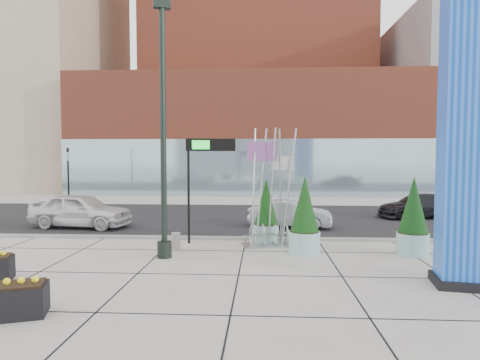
# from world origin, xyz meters

# --- Properties ---
(ground) EXTENTS (160.00, 160.00, 0.00)m
(ground) POSITION_xyz_m (0.00, 0.00, 0.00)
(ground) COLOR #9E9991
(ground) RESTS_ON ground
(street_asphalt) EXTENTS (80.00, 12.00, 0.02)m
(street_asphalt) POSITION_xyz_m (0.00, 10.00, 0.01)
(street_asphalt) COLOR black
(street_asphalt) RESTS_ON ground
(curb_edge) EXTENTS (80.00, 0.30, 0.12)m
(curb_edge) POSITION_xyz_m (0.00, 4.00, 0.06)
(curb_edge) COLOR gray
(curb_edge) RESTS_ON ground
(tower_podium) EXTENTS (34.00, 10.00, 11.00)m
(tower_podium) POSITION_xyz_m (1.00, 27.00, 5.50)
(tower_podium) COLOR #A1442E
(tower_podium) RESTS_ON ground
(tower_glass_front) EXTENTS (34.00, 0.60, 5.00)m
(tower_glass_front) POSITION_xyz_m (1.00, 22.20, 2.50)
(tower_glass_front) COLOR #8CA5B2
(tower_glass_front) RESTS_ON ground
(building_beige_left) EXTENTS (18.00, 20.00, 34.00)m
(building_beige_left) POSITION_xyz_m (-26.00, 34.00, 17.00)
(building_beige_left) COLOR gray
(building_beige_left) RESTS_ON ground
(lamp_post) EXTENTS (0.61, 0.49, 8.95)m
(lamp_post) POSITION_xyz_m (-1.67, 0.92, 3.66)
(lamp_post) COLOR black
(lamp_post) RESTS_ON ground
(public_art_sculpture) EXTENTS (2.19, 1.42, 4.58)m
(public_art_sculpture) POSITION_xyz_m (1.96, 3.00, 1.20)
(public_art_sculpture) COLOR #AEB0B2
(public_art_sculpture) RESTS_ON ground
(concrete_bollard) EXTENTS (0.34, 0.34, 0.65)m
(concrete_bollard) POSITION_xyz_m (-1.50, 1.99, 0.33)
(concrete_bollard) COLOR gray
(concrete_bollard) RESTS_ON ground
(overhead_street_sign) EXTENTS (1.97, 0.52, 4.18)m
(overhead_street_sign) POSITION_xyz_m (-0.53, 3.22, 3.59)
(overhead_street_sign) COLOR black
(overhead_street_sign) RESTS_ON ground
(round_planter_east) EXTENTS (1.11, 1.11, 2.77)m
(round_planter_east) POSITION_xyz_m (7.00, 1.80, 1.31)
(round_planter_east) COLOR #96C9C2
(round_planter_east) RESTS_ON ground
(round_planter_mid) EXTENTS (1.12, 1.12, 2.80)m
(round_planter_mid) POSITION_xyz_m (3.20, 1.80, 1.32)
(round_planter_mid) COLOR #96C9C2
(round_planter_mid) RESTS_ON ground
(round_planter_west) EXTENTS (1.03, 1.03, 2.58)m
(round_planter_west) POSITION_xyz_m (1.84, 3.60, 1.22)
(round_planter_west) COLOR #96C9C2
(round_planter_west) RESTS_ON ground
(box_planter_south) EXTENTS (1.72, 1.23, 0.86)m
(box_planter_south) POSITION_xyz_m (-3.80, -4.33, 0.39)
(box_planter_south) COLOR black
(box_planter_south) RESTS_ON ground
(car_white_west) EXTENTS (5.11, 2.61, 1.67)m
(car_white_west) POSITION_xyz_m (-7.17, 6.47, 0.83)
(car_white_west) COLOR silver
(car_white_west) RESTS_ON ground
(car_silver_mid) EXTENTS (4.19, 2.06, 1.32)m
(car_silver_mid) POSITION_xyz_m (3.05, 7.00, 0.66)
(car_silver_mid) COLOR #A9ABB1
(car_silver_mid) RESTS_ON ground
(car_dark_east) EXTENTS (4.93, 2.85, 1.34)m
(car_dark_east) POSITION_xyz_m (10.52, 10.53, 0.67)
(car_dark_east) COLOR black
(car_dark_east) RESTS_ON ground
(traffic_signal) EXTENTS (0.15, 0.18, 4.10)m
(traffic_signal) POSITION_xyz_m (-12.00, 15.00, 2.30)
(traffic_signal) COLOR black
(traffic_signal) RESTS_ON ground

